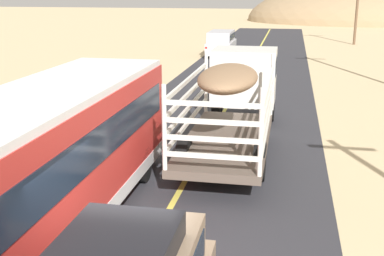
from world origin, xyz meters
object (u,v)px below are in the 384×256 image
at_px(bus, 49,158).
at_px(power_pole_far, 357,2).
at_px(livestock_truck, 239,87).
at_px(car_far, 221,42).

xyz_separation_m(bus, power_pole_far, (10.86, 40.70, 2.13)).
bearing_deg(power_pole_far, livestock_truck, -103.35).
height_order(car_far, power_pole_far, power_pole_far).
bearing_deg(power_pole_far, bus, -104.94).
bearing_deg(car_far, power_pole_far, 42.87).
bearing_deg(bus, livestock_truck, 69.28).
distance_m(bus, car_far, 30.26).
height_order(livestock_truck, power_pole_far, power_pole_far).
xyz_separation_m(livestock_truck, power_pole_far, (7.64, 32.19, 2.09)).
distance_m(livestock_truck, bus, 9.10).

